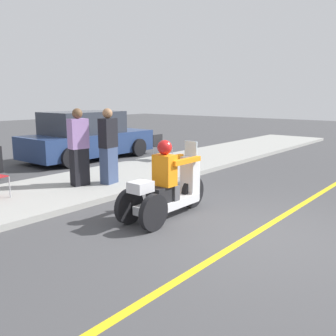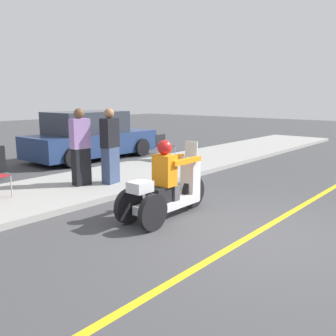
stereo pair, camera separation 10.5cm
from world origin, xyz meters
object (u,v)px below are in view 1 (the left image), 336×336
motorcycle_trike (168,189)px  spectator_end_of_line (79,149)px  spectator_far_back (108,148)px  parked_car_lot_right (87,137)px  folding_chair_set_back (161,144)px

motorcycle_trike → spectator_end_of_line: (0.23, 2.83, 0.46)m
spectator_far_back → parked_car_lot_right: 4.46m
spectator_end_of_line → parked_car_lot_right: spectator_end_of_line is taller
motorcycle_trike → folding_chair_set_back: bearing=41.7°
spectator_end_of_line → folding_chair_set_back: bearing=12.2°
spectator_end_of_line → parked_car_lot_right: 4.50m
spectator_end_of_line → spectator_far_back: bearing=-33.1°
motorcycle_trike → spectator_end_of_line: spectator_end_of_line is taller
spectator_end_of_line → parked_car_lot_right: (2.95, 3.39, -0.21)m
spectator_end_of_line → parked_car_lot_right: bearing=49.0°
motorcycle_trike → spectator_far_back: (0.80, 2.45, 0.46)m
spectator_far_back → spectator_end_of_line: 0.68m
spectator_far_back → folding_chair_set_back: size_ratio=2.16×
parked_car_lot_right → motorcycle_trike: bearing=-117.1°
parked_car_lot_right → spectator_far_back: bearing=-122.3°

